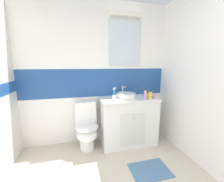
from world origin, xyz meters
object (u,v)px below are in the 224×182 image
sink_basin (126,95)px  deodorant_spray_can (145,94)px  soap_dispenser (150,95)px  perfume_flask_small (155,95)px  toilet (87,127)px  toothbrush_cup (114,97)px

sink_basin → deodorant_spray_can: 0.34m
soap_dispenser → perfume_flask_small: size_ratio=1.35×
toilet → perfume_flask_small: bearing=-7.2°
toothbrush_cup → soap_dispenser: (0.64, -0.01, -0.00)m
sink_basin → soap_dispenser: size_ratio=2.51×
toilet → toothbrush_cup: toothbrush_cup is taller
toothbrush_cup → perfume_flask_small: toothbrush_cup is taller
toilet → deodorant_spray_can: deodorant_spray_can is taller
sink_basin → toothbrush_cup: size_ratio=1.73×
toothbrush_cup → deodorant_spray_can: size_ratio=1.30×
sink_basin → deodorant_spray_can: sink_basin is taller
sink_basin → toilet: 0.88m
toilet → deodorant_spray_can: 1.15m
sink_basin → deodorant_spray_can: bearing=-31.6°
perfume_flask_small → soap_dispenser: bearing=172.4°
sink_basin → toilet: (-0.71, -0.02, -0.52)m
perfume_flask_small → sink_basin: bearing=159.5°
toilet → deodorant_spray_can: size_ratio=4.71×
toilet → soap_dispenser: bearing=-7.2°
toilet → soap_dispenser: (1.09, -0.14, 0.54)m
soap_dispenser → deodorant_spray_can: (-0.10, -0.01, 0.02)m
soap_dispenser → deodorant_spray_can: deodorant_spray_can is taller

